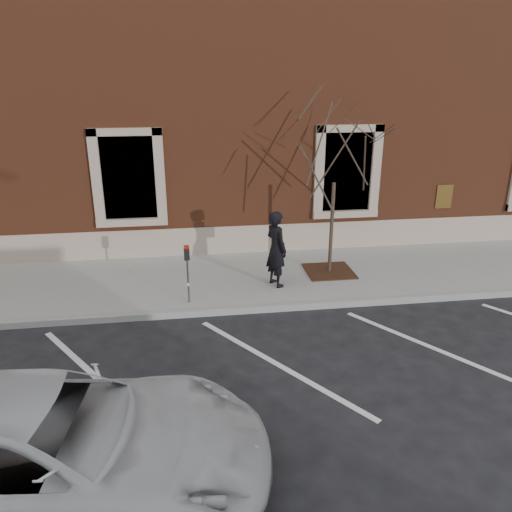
{
  "coord_description": "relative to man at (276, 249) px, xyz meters",
  "views": [
    {
      "loc": [
        -1.5,
        -9.95,
        5.03
      ],
      "look_at": [
        0.0,
        0.6,
        1.1
      ],
      "focal_mm": 35.0,
      "sensor_mm": 36.0,
      "label": 1
    }
  ],
  "objects": [
    {
      "name": "ground",
      "position": [
        -0.55,
        -1.08,
        -1.08
      ],
      "size": [
        120.0,
        120.0,
        0.0
      ],
      "primitive_type": "plane",
      "color": "#28282B",
      "rests_on": "ground"
    },
    {
      "name": "sidewalk_near",
      "position": [
        -0.55,
        0.67,
        -1.0
      ],
      "size": [
        40.0,
        3.5,
        0.15
      ],
      "primitive_type": "cube",
      "color": "#A5A49B",
      "rests_on": "ground"
    },
    {
      "name": "curb_near",
      "position": [
        -0.55,
        -1.13,
        -1.0
      ],
      "size": [
        40.0,
        0.12,
        0.15
      ],
      "primitive_type": "cube",
      "color": "#9E9E99",
      "rests_on": "ground"
    },
    {
      "name": "parking_stripes",
      "position": [
        -0.55,
        -3.28,
        -1.07
      ],
      "size": [
        28.0,
        4.4,
        0.01
      ],
      "primitive_type": null,
      "color": "silver",
      "rests_on": "ground"
    },
    {
      "name": "building_civic",
      "position": [
        -0.55,
        6.66,
        2.92
      ],
      "size": [
        40.0,
        8.62,
        8.0
      ],
      "color": "brown",
      "rests_on": "ground"
    },
    {
      "name": "man",
      "position": [
        0.0,
        0.0,
        0.0
      ],
      "size": [
        0.69,
        0.8,
        1.85
      ],
      "primitive_type": "imported",
      "rotation": [
        0.0,
        0.0,
        2.0
      ],
      "color": "black",
      "rests_on": "sidewalk_near"
    },
    {
      "name": "parking_meter",
      "position": [
        -2.11,
        -0.72,
        0.02
      ],
      "size": [
        0.12,
        0.09,
        1.36
      ],
      "rotation": [
        0.0,
        0.0,
        0.08
      ],
      "color": "#595B60",
      "rests_on": "sidewalk_near"
    },
    {
      "name": "tree_grate",
      "position": [
        1.53,
        0.63,
        -0.91
      ],
      "size": [
        1.21,
        1.21,
        0.03
      ],
      "primitive_type": "cube",
      "color": "#432415",
      "rests_on": "sidewalk_near"
    },
    {
      "name": "sapling",
      "position": [
        1.53,
        0.63,
        2.06
      ],
      "size": [
        2.56,
        2.56,
        4.27
      ],
      "color": "#3F3326",
      "rests_on": "sidewalk_near"
    },
    {
      "name": "white_truck",
      "position": [
        -3.93,
        -5.9,
        -0.3
      ],
      "size": [
        5.8,
        3.14,
        1.55
      ],
      "primitive_type": "imported",
      "rotation": [
        0.0,
        0.0,
        1.47
      ],
      "color": "silver",
      "rests_on": "ground"
    }
  ]
}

